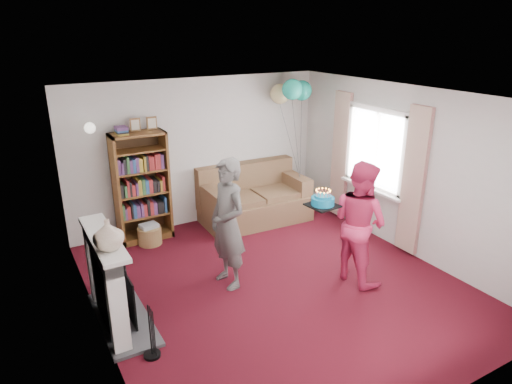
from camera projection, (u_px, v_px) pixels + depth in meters
ground at (276, 283)px, 6.16m from camera, size 5.00×5.00×0.00m
wall_back at (199, 152)px, 7.78m from camera, size 4.50×0.02×2.50m
wall_left at (91, 235)px, 4.68m from camera, size 0.02×5.00×2.50m
wall_right at (406, 170)px, 6.79m from camera, size 0.02×5.00×2.50m
ceiling at (279, 96)px, 5.31m from camera, size 4.50×5.00×0.01m
fireplace at (112, 285)px, 5.17m from camera, size 0.55×1.80×1.12m
window_bay at (374, 164)px, 7.27m from camera, size 0.14×2.02×2.20m
wall_sconce at (90, 128)px, 6.63m from camera, size 0.16×0.23×0.16m
bookcase at (141, 187)px, 7.23m from camera, size 0.83×0.42×1.97m
sofa at (253, 200)px, 8.11m from camera, size 1.86×0.99×0.99m
wicker_basket at (150, 235)px, 7.24m from camera, size 0.37×0.37×0.34m
person_striped at (228, 224)px, 5.87m from camera, size 0.48×0.68×1.75m
person_magenta at (360, 222)px, 6.02m from camera, size 0.70×0.86×1.67m
birthday_cake at (323, 201)px, 5.85m from camera, size 0.36×0.36×0.22m
balloons at (291, 91)px, 7.83m from camera, size 0.68×0.73×1.76m
mantel_vase at (108, 234)px, 4.61m from camera, size 0.32×0.32×0.32m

